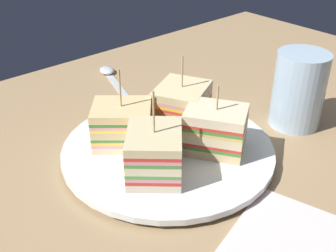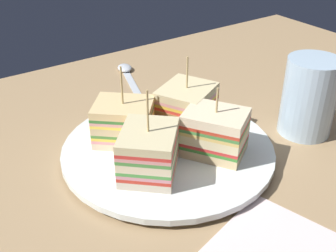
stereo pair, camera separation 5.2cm
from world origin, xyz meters
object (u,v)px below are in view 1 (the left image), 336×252
spoon (111,75)px  drinking_glass (298,94)px  sandwich_wedge_0 (123,125)px  sandwich_wedge_3 (181,106)px  sandwich_wedge_1 (154,153)px  plate (168,150)px  chip_pile (170,133)px  napkin (300,248)px  sandwich_wedge_2 (215,130)px

spoon → drinking_glass: (-10.74, 30.96, 4.30)cm
sandwich_wedge_0 → sandwich_wedge_3: bearing=30.9°
sandwich_wedge_3 → drinking_glass: (-14.14, 8.76, 0.41)cm
sandwich_wedge_1 → plate: bearing=-14.1°
plate → chip_pile: (-1.24, -0.99, 1.56)cm
plate → sandwich_wedge_0: sandwich_wedge_0 is taller
sandwich_wedge_1 → chip_pile: (-6.07, -4.18, -1.78)cm
sandwich_wedge_3 → napkin: sandwich_wedge_3 is taller
sandwich_wedge_0 → drinking_glass: 25.04cm
sandwich_wedge_2 → spoon: 29.97cm
chip_pile → spoon: size_ratio=0.41×
plate → spoon: (-8.40, -25.12, -0.48)cm
sandwich_wedge_0 → spoon: bearing=100.7°
plate → sandwich_wedge_2: (-3.92, 4.26, 3.39)cm
sandwich_wedge_2 → sandwich_wedge_0: bearing=8.4°
sandwich_wedge_0 → napkin: 25.30cm
sandwich_wedge_2 → chip_pile: size_ratio=1.43×
plate → sandwich_wedge_0: bearing=-50.6°
sandwich_wedge_1 → spoon: sandwich_wedge_1 is taller
sandwich_wedge_1 → chip_pile: bearing=-13.0°
plate → spoon: 26.50cm
sandwich_wedge_1 → sandwich_wedge_3: bearing=-15.6°
plate → sandwich_wedge_1: (4.83, 3.19, 3.35)cm
sandwich_wedge_0 → spoon: size_ratio=0.66×
plate → napkin: plate is taller
plate → sandwich_wedge_1: bearing=33.4°
sandwich_wedge_1 → napkin: sandwich_wedge_1 is taller
sandwich_wedge_0 → sandwich_wedge_2: (-7.59, 8.73, 0.18)cm
sandwich_wedge_3 → napkin: (5.95, 23.31, -4.03)cm
spoon → drinking_glass: bearing=-143.0°
sandwich_wedge_0 → sandwich_wedge_3: 8.81cm
spoon → sandwich_wedge_1: bearing=172.8°
plate → sandwich_wedge_1: 6.69cm
sandwich_wedge_3 → spoon: bearing=-125.3°
chip_pile → drinking_glass: bearing=159.1°
drinking_glass → chip_pile: bearing=-20.9°
sandwich_wedge_1 → spoon: size_ratio=0.68×
sandwich_wedge_0 → sandwich_wedge_1: bearing=-57.5°
sandwich_wedge_2 → spoon: bearing=-41.3°
plate → sandwich_wedge_3: 6.72cm
sandwich_wedge_1 → sandwich_wedge_3: 11.58cm
sandwich_wedge_0 → spoon: (-12.08, -20.65, -3.69)cm
sandwich_wedge_0 → spoon: sandwich_wedge_0 is taller
spoon → sandwich_wedge_0: bearing=167.5°
plate → sandwich_wedge_0: 6.62cm
sandwich_wedge_0 → drinking_glass: sandwich_wedge_0 is taller
plate → drinking_glass: 20.37cm
sandwich_wedge_3 → spoon: size_ratio=0.65×
sandwich_wedge_3 → napkin: bearing=49.1°
spoon → napkin: bearing=-173.8°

